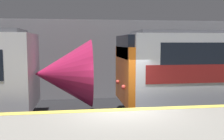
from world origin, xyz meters
The scene contains 1 object.
station_rear_barrier centered at (0.00, 6.69, 2.17)m, with size 50.00×0.15×4.34m.
Camera 1 is at (-1.39, -7.76, 3.11)m, focal length 42.00 mm.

